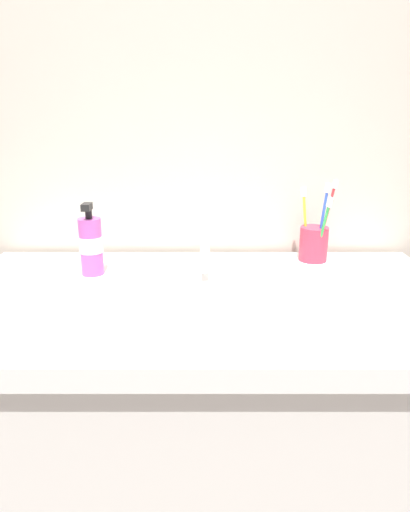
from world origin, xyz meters
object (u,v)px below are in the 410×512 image
Objects in this scene: toothbrush_cup at (314,244)px; toothbrush_yellow at (305,218)px; faucet at (205,248)px; soap_dispenser at (91,245)px; toothbrush_blue at (323,217)px; toothbrush_green at (324,226)px; toothbrush_red at (327,214)px.

toothbrush_cup is 0.48× the size of toothbrush_yellow.
soap_dispenser reaches higher than faucet.
toothbrush_cup is at bearing -30.22° from toothbrush_yellow.
toothbrush_yellow is 0.92× the size of toothbrush_blue.
toothbrush_blue is (0.00, 0.02, 0.02)m from toothbrush_green.
toothbrush_red is (0.03, 0.02, 0.08)m from toothbrush_cup.
toothbrush_cup is 0.52× the size of toothbrush_green.
toothbrush_red is at bearing 11.87° from soap_dispenser.
soap_dispenser is at bearing -167.14° from toothbrush_yellow.
toothbrush_cup is (0.29, 0.07, -0.01)m from faucet.
toothbrush_red is at bearing 2.36° from toothbrush_yellow.
toothbrush_blue is 0.59m from soap_dispenser.
toothbrush_blue is at bearing 9.24° from soap_dispenser.
toothbrush_cup is at bearing 107.72° from toothbrush_green.
toothbrush_red reaches higher than faucet.
faucet is at bearing -166.16° from toothbrush_cup.
toothbrush_green is at bearing 6.01° from faucet.
toothbrush_cup is 0.07m from toothbrush_green.
faucet is 0.84× the size of toothbrush_blue.
soap_dispenser is (-0.56, -0.11, 0.03)m from toothbrush_cup.
toothbrush_red reaches higher than toothbrush_cup.
toothbrush_yellow reaches higher than toothbrush_cup.
toothbrush_yellow reaches higher than faucet.
toothbrush_red is at bearing 25.82° from toothbrush_cup.
toothbrush_yellow is 0.05m from toothbrush_blue.
soap_dispenser is (-0.54, -0.12, -0.04)m from toothbrush_yellow.
toothbrush_red is (0.06, 0.00, 0.01)m from toothbrush_yellow.
toothbrush_blue is (0.04, -0.03, 0.01)m from toothbrush_yellow.
soap_dispenser is at bearing -172.12° from faucet.
toothbrush_blue is 1.15× the size of soap_dispenser.
faucet reaches higher than toothbrush_cup.
toothbrush_green reaches higher than faucet.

